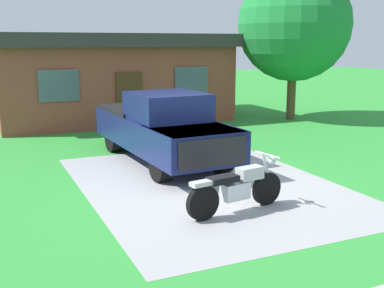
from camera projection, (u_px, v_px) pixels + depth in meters
ground_plane at (207, 185)px, 10.90m from camera, size 80.00×80.00×0.00m
driveway_pad at (207, 184)px, 10.90m from camera, size 5.45×7.49×0.01m
motorcycle at (237, 188)px, 9.06m from camera, size 2.20×0.75×1.09m
pickup_truck at (161, 126)px, 12.93m from camera, size 2.29×5.72×1.90m
shade_tree at (294, 25)px, 19.37m from camera, size 4.58×4.58×6.16m
neighbor_house at (111, 76)px, 19.84m from camera, size 9.60×5.60×3.50m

